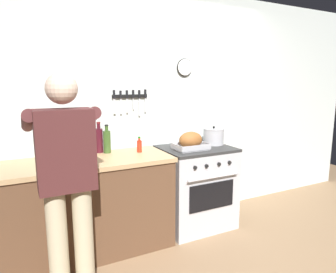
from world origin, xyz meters
TOP-DOWN VIEW (x-y plane):
  - wall_back at (0.00, 1.35)m, footprint 6.00×0.13m
  - counter_block at (-1.21, 0.99)m, footprint 2.03×0.65m
  - stove at (0.22, 0.99)m, footprint 0.76×0.67m
  - person_cook at (-1.22, 0.41)m, footprint 0.51×0.63m
  - roasting_pan at (0.11, 0.93)m, footprint 0.35×0.26m
  - stock_pot at (0.48, 1.04)m, footprint 0.24×0.24m
  - cutting_board at (-1.13, 0.90)m, footprint 0.36×0.24m
  - bottle_dish_soap at (-0.97, 1.20)m, footprint 0.07×0.07m
  - bottle_olive_oil at (-0.72, 1.17)m, footprint 0.07×0.07m
  - bottle_wine_red at (-0.78, 1.22)m, footprint 0.08×0.08m
  - bottle_cooking_oil at (-0.88, 1.24)m, footprint 0.07×0.07m
  - bottle_hot_sauce at (-0.42, 1.05)m, footprint 0.05×0.05m

SIDE VIEW (x-z plane):
  - stove at x=0.22m, z-range 0.00..0.90m
  - counter_block at x=-1.21m, z-range 0.01..0.91m
  - cutting_board at x=-1.13m, z-range 0.90..0.92m
  - person_cook at x=-1.22m, z-range 0.12..1.78m
  - bottle_hot_sauce at x=-0.42m, z-range 0.89..1.04m
  - roasting_pan at x=0.11m, z-range 0.89..1.08m
  - stock_pot at x=0.48m, z-range 0.89..1.10m
  - bottle_dish_soap at x=-0.97m, z-range 0.88..1.11m
  - bottle_cooking_oil at x=-0.88m, z-range 0.88..1.14m
  - bottle_olive_oil at x=-0.72m, z-range 0.88..1.16m
  - bottle_wine_red at x=-0.78m, z-range 0.88..1.18m
  - wall_back at x=0.00m, z-range 0.00..2.60m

